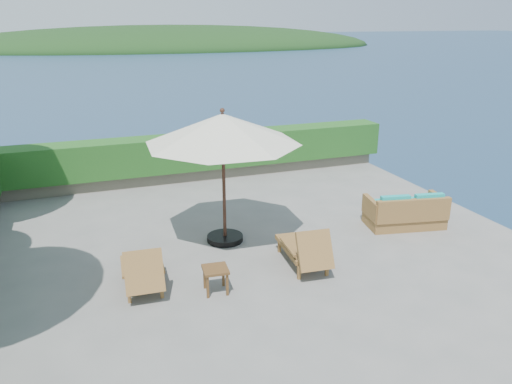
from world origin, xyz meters
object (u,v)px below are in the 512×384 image
object	(u,v)px
patio_umbrella	(223,130)
wicker_loveseat	(406,213)
lounge_right	(305,248)
side_table	(215,272)
lounge_left	(142,269)

from	to	relation	value
patio_umbrella	wicker_loveseat	world-z (taller)	patio_umbrella
lounge_right	side_table	xyz separation A→B (m)	(-1.89, -0.33, -0.00)
lounge_left	wicker_loveseat	world-z (taller)	lounge_left
lounge_right	side_table	world-z (taller)	lounge_right
patio_umbrella	side_table	world-z (taller)	patio_umbrella
wicker_loveseat	side_table	bearing A→B (deg)	-153.94
patio_umbrella	side_table	distance (m)	3.00
side_table	wicker_loveseat	distance (m)	5.13
patio_umbrella	lounge_right	world-z (taller)	patio_umbrella
patio_umbrella	wicker_loveseat	bearing A→B (deg)	-9.19
side_table	patio_umbrella	bearing A→B (deg)	68.97
patio_umbrella	lounge_left	size ratio (longest dim) A/B	2.56
lounge_right	side_table	distance (m)	1.92
lounge_right	wicker_loveseat	distance (m)	3.22
wicker_loveseat	lounge_right	bearing A→B (deg)	-150.79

